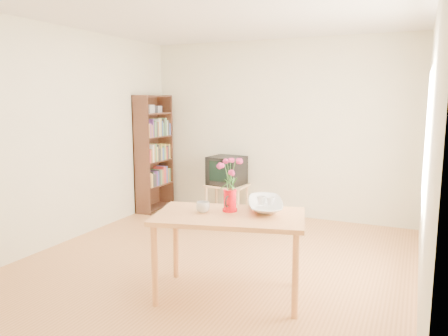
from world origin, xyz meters
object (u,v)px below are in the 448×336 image
at_px(table, 229,224).
at_px(bowl, 266,185).
at_px(television, 227,170).
at_px(pitcher, 230,201).
at_px(mug, 203,207).

height_order(table, bowl, bowl).
bearing_deg(television, pitcher, -58.92).
relative_size(mug, television, 0.23).
xyz_separation_m(mug, television, (-0.91, 2.62, -0.12)).
bearing_deg(mug, television, -110.27).
bearing_deg(television, bowl, -51.87).
bearing_deg(mug, pitcher, 175.68).
distance_m(pitcher, mug, 0.25).
bearing_deg(bowl, television, 121.24).
height_order(mug, bowl, bowl).
bearing_deg(mug, table, 150.02).
distance_m(table, mug, 0.28).
xyz_separation_m(bowl, television, (-1.37, 2.26, -0.29)).
xyz_separation_m(pitcher, bowl, (0.26, 0.21, 0.13)).
height_order(pitcher, television, pitcher).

